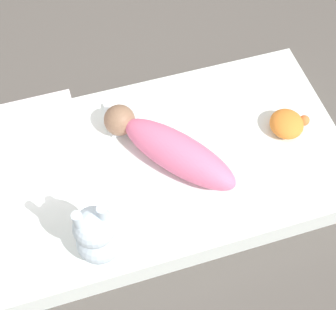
{
  "coord_description": "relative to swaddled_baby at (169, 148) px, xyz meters",
  "views": [
    {
      "loc": [
        -0.23,
        -0.9,
        1.68
      ],
      "look_at": [
        0.04,
        -0.02,
        0.18
      ],
      "focal_mm": 50.0,
      "sensor_mm": 36.0,
      "label": 1
    }
  ],
  "objects": [
    {
      "name": "ground_plane",
      "position": [
        -0.04,
        0.0,
        -0.2
      ],
      "size": [
        12.0,
        12.0,
        0.0
      ],
      "primitive_type": "plane",
      "color": "#514C47"
    },
    {
      "name": "bed_mattress",
      "position": [
        -0.04,
        0.0,
        -0.14
      ],
      "size": [
        1.47,
        0.79,
        0.13
      ],
      "color": "white",
      "rests_on": "ground_plane"
    },
    {
      "name": "burp_cloth",
      "position": [
        -0.1,
        0.24,
        -0.06
      ],
      "size": [
        0.17,
        0.17,
        0.02
      ],
      "color": "white",
      "rests_on": "bed_mattress"
    },
    {
      "name": "swaddled_baby",
      "position": [
        0.0,
        0.0,
        0.0
      ],
      "size": [
        0.45,
        0.52,
        0.14
      ],
      "rotation": [
        0.0,
        0.0,
        2.24
      ],
      "color": "pink",
      "rests_on": "bed_mattress"
    },
    {
      "name": "pillow",
      "position": [
        -0.48,
        0.19,
        -0.03
      ],
      "size": [
        0.34,
        0.36,
        0.09
      ],
      "color": "white",
      "rests_on": "bed_mattress"
    },
    {
      "name": "bunny_plush",
      "position": [
        -0.33,
        -0.29,
        0.06
      ],
      "size": [
        0.15,
        0.15,
        0.31
      ],
      "color": "silver",
      "rests_on": "bed_mattress"
    },
    {
      "name": "turtle_plush",
      "position": [
        0.49,
        -0.01,
        -0.03
      ],
      "size": [
        0.17,
        0.14,
        0.08
      ],
      "color": "orange",
      "rests_on": "bed_mattress"
    }
  ]
}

